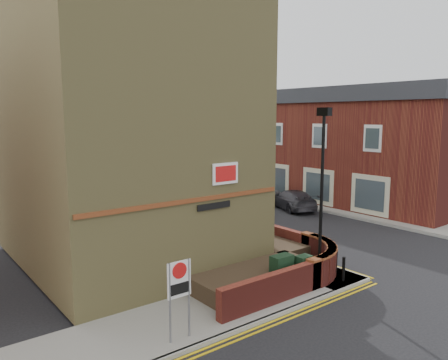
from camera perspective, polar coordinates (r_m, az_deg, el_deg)
ground at (r=15.39m, az=11.87°, el=-15.27°), size 120.00×120.00×0.00m
pavement_corner at (r=14.19m, az=-2.66°, el=-16.95°), size 13.00×3.00×0.12m
pavement_main at (r=28.76m, az=-10.49°, el=-3.92°), size 2.00×32.00×0.12m
pavement_far at (r=33.02m, az=9.23°, el=-2.29°), size 4.00×40.00×0.12m
kerb_side at (r=13.12m, az=1.36°, el=-19.17°), size 13.00×0.15×0.12m
kerb_main_near at (r=29.22m, az=-8.75°, el=-3.68°), size 0.15×32.00×0.12m
kerb_main_far at (r=31.61m, az=6.76°, el=-2.72°), size 0.15×40.00×0.12m
yellow_lines_side at (r=12.97m, az=2.10°, el=-19.78°), size 13.00×0.28×0.01m
yellow_lines_main at (r=29.35m, az=-8.32°, el=-3.73°), size 0.28×32.00×0.01m
corner_building at (r=18.79m, az=-12.79°, el=8.49°), size 8.95×10.40×13.60m
garden_wall at (r=16.97m, az=5.25°, el=-12.82°), size 6.80×6.00×1.20m
lamppost at (r=16.35m, az=12.63°, el=-1.62°), size 0.25×0.50×6.30m
utility_cabinet_large at (r=15.72m, az=7.53°, el=-11.81°), size 0.80×0.45×1.20m
utility_cabinet_small at (r=16.10m, az=10.34°, el=-11.57°), size 0.55×0.40×1.10m
bollard_near at (r=16.88m, az=15.34°, el=-11.14°), size 0.11×0.11×0.90m
bollard_far at (r=17.79m, az=14.42°, el=-10.09°), size 0.11×0.11×0.90m
zone_sign at (r=12.03m, az=-5.86°, el=-13.56°), size 0.72×0.07×2.20m
far_terrace at (r=36.38m, az=6.36°, el=5.06°), size 5.40×30.40×8.00m
far_terrace_cream at (r=53.44m, az=-9.66°, el=6.06°), size 5.40×12.40×8.00m
tree_near at (r=26.42m, az=-8.78°, el=5.21°), size 3.64×3.65×6.70m
tree_mid at (r=33.61m, az=-15.54°, el=6.51°), size 4.03×4.03×7.42m
tree_far at (r=41.11m, az=-19.84°, el=6.22°), size 3.81×3.81×7.00m
traffic_light_assembly at (r=36.64m, az=-16.59°, el=2.82°), size 0.20×0.16×4.20m
silver_car_near at (r=24.14m, az=-0.01°, el=-4.43°), size 2.33×4.85×1.53m
red_car_main at (r=34.27m, az=-12.48°, el=-0.95°), size 4.06×5.34×1.35m
grey_car_far at (r=29.20m, az=8.87°, el=-2.52°), size 3.20×4.80×1.29m
silver_car_far at (r=31.50m, az=4.02°, el=-1.38°), size 2.82×4.93×1.58m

